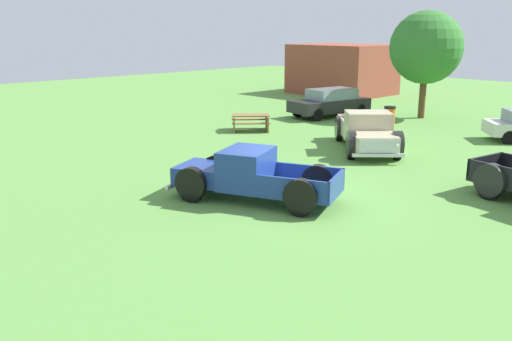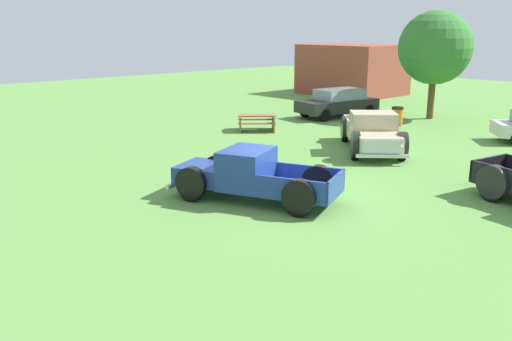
% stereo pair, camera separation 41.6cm
% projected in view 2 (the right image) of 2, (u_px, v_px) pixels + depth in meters
% --- Properties ---
extents(ground_plane, '(80.00, 80.00, 0.00)m').
position_uv_depth(ground_plane, '(295.00, 199.00, 16.08)').
color(ground_plane, '#5B9342').
extents(pickup_truck_foreground, '(5.17, 3.54, 1.50)m').
position_uv_depth(pickup_truck_foreground, '(245.00, 175.00, 15.91)').
color(pickup_truck_foreground, navy).
rests_on(pickup_truck_foreground, ground_plane).
extents(pickup_truck_behind_left, '(4.98, 4.98, 1.59)m').
position_uv_depth(pickup_truck_behind_left, '(373.00, 133.00, 21.92)').
color(pickup_truck_behind_left, '#C6B793').
rests_on(pickup_truck_behind_left, ground_plane).
extents(sedan_distant_a, '(2.65, 4.86, 1.54)m').
position_uv_depth(sedan_distant_a, '(338.00, 102.00, 30.52)').
color(sedan_distant_a, black).
rests_on(sedan_distant_a, ground_plane).
extents(picnic_table, '(2.30, 2.33, 0.78)m').
position_uv_depth(picnic_table, '(257.00, 120.00, 26.53)').
color(picnic_table, olive).
rests_on(picnic_table, ground_plane).
extents(trash_can, '(0.59, 0.59, 0.95)m').
position_uv_depth(trash_can, '(397.00, 116.00, 27.88)').
color(trash_can, orange).
rests_on(trash_can, ground_plane).
extents(oak_tree_west, '(3.88, 3.88, 5.74)m').
position_uv_depth(oak_tree_west, '(435.00, 48.00, 29.13)').
color(oak_tree_west, brown).
rests_on(oak_tree_west, ground_plane).
extents(brick_pavilion, '(6.73, 5.31, 3.60)m').
position_uv_depth(brick_pavilion, '(352.00, 69.00, 40.62)').
color(brick_pavilion, brown).
rests_on(brick_pavilion, ground_plane).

